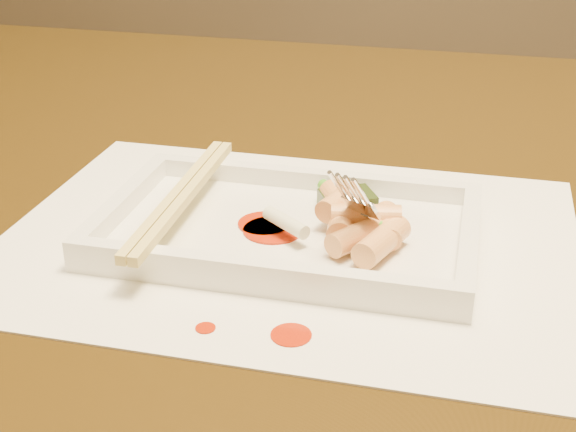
% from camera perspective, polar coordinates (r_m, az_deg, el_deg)
% --- Properties ---
extents(table, '(1.40, 0.90, 0.75)m').
position_cam_1_polar(table, '(0.70, 3.97, -5.31)').
color(table, black).
rests_on(table, ground).
extents(placemat, '(0.40, 0.30, 0.00)m').
position_cam_1_polar(placemat, '(0.57, 0.00, -1.70)').
color(placemat, white).
rests_on(placemat, table).
extents(sauce_splatter_a, '(0.02, 0.02, 0.00)m').
position_cam_1_polar(sauce_splatter_a, '(0.46, 0.22, -8.45)').
color(sauce_splatter_a, '#B32105').
rests_on(sauce_splatter_a, placemat).
extents(sauce_splatter_b, '(0.01, 0.01, 0.00)m').
position_cam_1_polar(sauce_splatter_b, '(0.47, -5.89, -7.93)').
color(sauce_splatter_b, '#B32105').
rests_on(sauce_splatter_b, placemat).
extents(plate_base, '(0.26, 0.16, 0.01)m').
position_cam_1_polar(plate_base, '(0.56, 0.00, -1.28)').
color(plate_base, white).
rests_on(plate_base, placemat).
extents(plate_rim_far, '(0.26, 0.01, 0.01)m').
position_cam_1_polar(plate_rim_far, '(0.62, 1.62, 2.66)').
color(plate_rim_far, white).
rests_on(plate_rim_far, plate_base).
extents(plate_rim_near, '(0.26, 0.01, 0.01)m').
position_cam_1_polar(plate_rim_near, '(0.50, -2.04, -3.97)').
color(plate_rim_near, white).
rests_on(plate_rim_near, plate_base).
extents(plate_rim_left, '(0.01, 0.14, 0.01)m').
position_cam_1_polar(plate_rim_left, '(0.60, -11.63, 0.99)').
color(plate_rim_left, white).
rests_on(plate_rim_left, plate_base).
extents(plate_rim_right, '(0.01, 0.14, 0.01)m').
position_cam_1_polar(plate_rim_right, '(0.55, 12.75, -1.65)').
color(plate_rim_right, white).
rests_on(plate_rim_right, plate_base).
extents(veg_piece, '(0.05, 0.04, 0.01)m').
position_cam_1_polar(veg_piece, '(0.59, 4.25, 1.09)').
color(veg_piece, black).
rests_on(veg_piece, plate_base).
extents(scallion_white, '(0.04, 0.03, 0.01)m').
position_cam_1_polar(scallion_white, '(0.54, -0.15, -0.46)').
color(scallion_white, '#EAEACC').
rests_on(scallion_white, plate_base).
extents(scallion_green, '(0.06, 0.07, 0.01)m').
position_cam_1_polar(scallion_green, '(0.57, 4.61, 0.69)').
color(scallion_green, '#3A9718').
rests_on(scallion_green, plate_base).
extents(chopstick_a, '(0.01, 0.20, 0.01)m').
position_cam_1_polar(chopstick_a, '(0.58, -7.93, 1.52)').
color(chopstick_a, '#D7C26B').
rests_on(chopstick_a, plate_rim_near).
extents(chopstick_b, '(0.01, 0.20, 0.01)m').
position_cam_1_polar(chopstick_b, '(0.57, -7.19, 1.44)').
color(chopstick_b, '#D7C26B').
rests_on(chopstick_b, plate_rim_near).
extents(fork, '(0.09, 0.10, 0.14)m').
position_cam_1_polar(fork, '(0.54, 7.76, 6.17)').
color(fork, silver).
rests_on(fork, plate_base).
extents(sauce_blob_0, '(0.04, 0.04, 0.00)m').
position_cam_1_polar(sauce_blob_0, '(0.56, -1.08, -1.01)').
color(sauce_blob_0, '#B32105').
rests_on(sauce_blob_0, plate_base).
extents(sauce_blob_1, '(0.04, 0.04, 0.00)m').
position_cam_1_polar(sauce_blob_1, '(0.57, -1.69, -0.55)').
color(sauce_blob_1, '#B32105').
rests_on(sauce_blob_1, plate_base).
extents(rice_cake_0, '(0.02, 0.05, 0.02)m').
position_cam_1_polar(rice_cake_0, '(0.55, 3.91, -0.18)').
color(rice_cake_0, '#F4BC71').
rests_on(rice_cake_0, plate_base).
extents(rice_cake_1, '(0.04, 0.05, 0.02)m').
position_cam_1_polar(rice_cake_1, '(0.53, 5.14, -1.33)').
color(rice_cake_1, '#F4BC71').
rests_on(rice_cake_1, plate_base).
extents(rice_cake_2, '(0.03, 0.04, 0.02)m').
position_cam_1_polar(rice_cake_2, '(0.56, 3.65, 1.02)').
color(rice_cake_2, '#F4BC71').
rests_on(rice_cake_2, plate_base).
extents(rice_cake_3, '(0.02, 0.05, 0.02)m').
position_cam_1_polar(rice_cake_3, '(0.55, 7.11, -0.67)').
color(rice_cake_3, '#F4BC71').
rests_on(rice_cake_3, plate_base).
extents(rice_cake_4, '(0.04, 0.05, 0.02)m').
position_cam_1_polar(rice_cake_4, '(0.57, 3.80, 0.79)').
color(rice_cake_4, '#F4BC71').
rests_on(rice_cake_4, plate_base).
extents(rice_cake_5, '(0.05, 0.02, 0.02)m').
position_cam_1_polar(rice_cake_5, '(0.55, 5.56, 0.01)').
color(rice_cake_5, '#F4BC71').
rests_on(rice_cake_5, plate_base).
extents(rice_cake_6, '(0.03, 0.05, 0.02)m').
position_cam_1_polar(rice_cake_6, '(0.53, 6.68, -1.81)').
color(rice_cake_6, '#F4BC71').
rests_on(rice_cake_6, plate_base).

